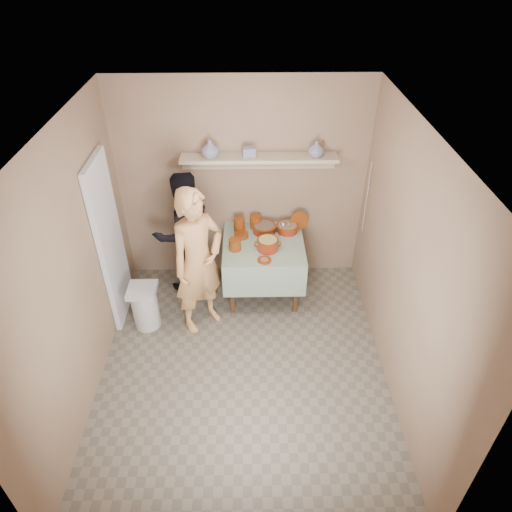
{
  "coord_description": "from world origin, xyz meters",
  "views": [
    {
      "loc": [
        0.08,
        -3.23,
        3.87
      ],
      "look_at": [
        0.15,
        0.75,
        0.95
      ],
      "focal_mm": 32.0,
      "sensor_mm": 36.0,
      "label": 1
    }
  ],
  "objects_px": {
    "person_cook": "(198,262)",
    "cazuela_rice": "(268,244)",
    "trash_bin": "(145,306)",
    "person_helper": "(184,233)",
    "serving_table": "(263,251)"
  },
  "relations": [
    {
      "from": "cazuela_rice",
      "to": "person_cook",
      "type": "bearing_deg",
      "value": -152.38
    },
    {
      "from": "person_cook",
      "to": "serving_table",
      "type": "bearing_deg",
      "value": -3.97
    },
    {
      "from": "person_helper",
      "to": "trash_bin",
      "type": "bearing_deg",
      "value": 33.2
    },
    {
      "from": "trash_bin",
      "to": "serving_table",
      "type": "bearing_deg",
      "value": 22.87
    },
    {
      "from": "person_cook",
      "to": "serving_table",
      "type": "height_order",
      "value": "person_cook"
    },
    {
      "from": "person_cook",
      "to": "person_helper",
      "type": "distance_m",
      "value": 0.75
    },
    {
      "from": "person_helper",
      "to": "cazuela_rice",
      "type": "height_order",
      "value": "person_helper"
    },
    {
      "from": "serving_table",
      "to": "cazuela_rice",
      "type": "xyz_separation_m",
      "value": [
        0.04,
        -0.14,
        0.2
      ]
    },
    {
      "from": "trash_bin",
      "to": "cazuela_rice",
      "type": "bearing_deg",
      "value": 17.08
    },
    {
      "from": "cazuela_rice",
      "to": "trash_bin",
      "type": "bearing_deg",
      "value": -162.92
    },
    {
      "from": "person_cook",
      "to": "person_helper",
      "type": "bearing_deg",
      "value": 67.47
    },
    {
      "from": "person_cook",
      "to": "cazuela_rice",
      "type": "distance_m",
      "value": 0.87
    },
    {
      "from": "person_cook",
      "to": "person_helper",
      "type": "xyz_separation_m",
      "value": [
        -0.24,
        0.71,
        -0.09
      ]
    },
    {
      "from": "person_cook",
      "to": "cazuela_rice",
      "type": "bearing_deg",
      "value": -13.37
    },
    {
      "from": "person_helper",
      "to": "serving_table",
      "type": "xyz_separation_m",
      "value": [
        0.96,
        -0.16,
        -0.16
      ]
    }
  ]
}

